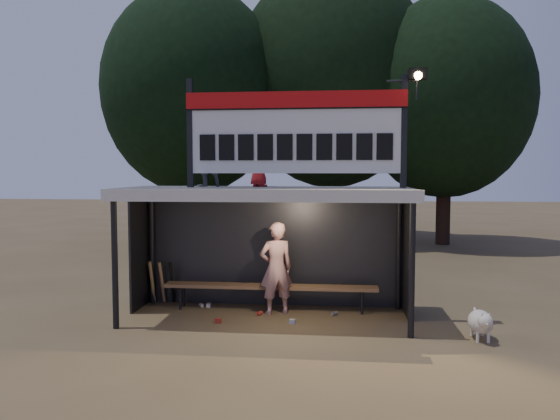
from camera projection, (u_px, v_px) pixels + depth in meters
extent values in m
plane|color=brown|center=(266.00, 318.00, 9.69)|extent=(80.00, 80.00, 0.00)
imported|color=silver|center=(276.00, 268.00, 9.93)|extent=(0.72, 0.61, 1.69)
imported|color=slate|center=(205.00, 155.00, 9.97)|extent=(0.72, 0.69, 1.17)
imported|color=#AD1A1E|center=(259.00, 163.00, 10.04)|extent=(0.50, 0.46, 0.86)
cube|color=#3F3F42|center=(266.00, 191.00, 9.53)|extent=(5.00, 2.00, 0.12)
cube|color=silver|center=(258.00, 196.00, 8.52)|extent=(5.10, 0.06, 0.20)
cylinder|color=black|center=(115.00, 263.00, 8.97)|extent=(0.10, 0.10, 2.20)
cylinder|color=black|center=(412.00, 268.00, 8.47)|extent=(0.10, 0.10, 2.20)
cylinder|color=black|center=(152.00, 248.00, 10.76)|extent=(0.10, 0.10, 2.20)
cylinder|color=black|center=(399.00, 251.00, 10.25)|extent=(0.10, 0.10, 2.20)
cube|color=black|center=(273.00, 249.00, 10.60)|extent=(5.00, 0.04, 2.20)
cube|color=black|center=(140.00, 250.00, 10.37)|extent=(0.04, 1.00, 2.20)
cube|color=black|center=(407.00, 255.00, 9.85)|extent=(0.04, 1.00, 2.20)
cylinder|color=black|center=(273.00, 195.00, 10.53)|extent=(5.00, 0.06, 0.06)
cube|color=black|center=(190.00, 133.00, 9.60)|extent=(0.10, 0.10, 1.90)
cube|color=black|center=(404.00, 132.00, 9.21)|extent=(0.10, 0.10, 1.90)
cube|color=white|center=(295.00, 133.00, 9.41)|extent=(3.80, 0.08, 1.40)
cube|color=#BD0D0D|center=(295.00, 99.00, 9.32)|extent=(3.80, 0.04, 0.28)
cube|color=black|center=(295.00, 108.00, 9.33)|extent=(3.80, 0.02, 0.03)
cube|color=black|center=(207.00, 147.00, 9.54)|extent=(0.27, 0.03, 0.45)
cube|color=black|center=(227.00, 147.00, 9.50)|extent=(0.27, 0.03, 0.45)
cube|color=black|center=(246.00, 147.00, 9.47)|extent=(0.27, 0.03, 0.45)
cube|color=black|center=(265.00, 147.00, 9.43)|extent=(0.27, 0.03, 0.45)
cube|color=black|center=(285.00, 147.00, 9.39)|extent=(0.27, 0.03, 0.45)
cube|color=black|center=(304.00, 147.00, 9.36)|extent=(0.27, 0.03, 0.45)
cube|color=black|center=(324.00, 147.00, 9.32)|extent=(0.27, 0.03, 0.45)
cube|color=black|center=(344.00, 147.00, 9.29)|extent=(0.27, 0.03, 0.45)
cube|color=black|center=(364.00, 147.00, 9.25)|extent=(0.27, 0.03, 0.45)
cube|color=black|center=(385.00, 147.00, 9.22)|extent=(0.27, 0.03, 0.45)
cylinder|color=black|center=(402.00, 81.00, 9.16)|extent=(0.50, 0.04, 0.04)
cylinder|color=black|center=(417.00, 90.00, 9.14)|extent=(0.04, 0.04, 0.30)
cube|color=black|center=(417.00, 74.00, 9.08)|extent=(0.30, 0.22, 0.18)
sphere|color=#FFD88C|center=(418.00, 76.00, 8.99)|extent=(0.14, 0.14, 0.14)
cube|color=#86603F|center=(270.00, 287.00, 10.20)|extent=(4.00, 0.35, 0.06)
cylinder|color=black|center=(180.00, 298.00, 10.28)|extent=(0.05, 0.05, 0.45)
cylinder|color=black|center=(184.00, 295.00, 10.52)|extent=(0.05, 0.05, 0.45)
cylinder|color=black|center=(269.00, 300.00, 10.10)|extent=(0.05, 0.05, 0.45)
cylinder|color=black|center=(271.00, 297.00, 10.34)|extent=(0.05, 0.05, 0.45)
cylinder|color=black|center=(362.00, 302.00, 9.92)|extent=(0.05, 0.05, 0.45)
cylinder|color=black|center=(361.00, 299.00, 10.16)|extent=(0.05, 0.05, 0.45)
cylinder|color=black|center=(193.00, 192.00, 19.90)|extent=(0.50, 0.50, 3.74)
ellipsoid|color=black|center=(192.00, 90.00, 19.65)|extent=(6.46, 6.46, 7.48)
cylinder|color=black|center=(331.00, 185.00, 20.85)|extent=(0.50, 0.50, 4.18)
ellipsoid|color=black|center=(332.00, 77.00, 20.56)|extent=(7.22, 7.22, 8.36)
cylinder|color=black|center=(443.00, 195.00, 19.46)|extent=(0.50, 0.50, 3.52)
ellipsoid|color=black|center=(445.00, 98.00, 19.22)|extent=(6.08, 6.08, 7.04)
ellipsoid|color=beige|center=(480.00, 322.00, 8.45)|extent=(0.36, 0.58, 0.36)
sphere|color=white|center=(485.00, 321.00, 8.17)|extent=(0.22, 0.22, 0.22)
cone|color=beige|center=(487.00, 324.00, 8.07)|extent=(0.10, 0.10, 0.10)
cone|color=beige|center=(482.00, 315.00, 8.15)|extent=(0.06, 0.06, 0.07)
cone|color=beige|center=(489.00, 315.00, 8.14)|extent=(0.06, 0.06, 0.07)
cylinder|color=beige|center=(478.00, 337.00, 8.30)|extent=(0.05, 0.05, 0.18)
cylinder|color=beige|center=(488.00, 337.00, 8.28)|extent=(0.05, 0.05, 0.18)
cylinder|color=beige|center=(472.00, 330.00, 8.65)|extent=(0.05, 0.05, 0.18)
cylinder|color=white|center=(482.00, 330.00, 8.64)|extent=(0.05, 0.05, 0.18)
cylinder|color=beige|center=(476.00, 313.00, 8.75)|extent=(0.04, 0.16, 0.14)
cylinder|color=#A2804B|center=(152.00, 282.00, 10.72)|extent=(0.08, 0.27, 0.84)
cylinder|color=#A3754C|center=(162.00, 282.00, 10.70)|extent=(0.09, 0.30, 0.83)
cylinder|color=black|center=(172.00, 282.00, 10.68)|extent=(0.09, 0.33, 0.83)
cube|color=#A3281C|center=(218.00, 321.00, 9.36)|extent=(0.11, 0.09, 0.08)
cylinder|color=#A9A9AE|center=(334.00, 314.00, 9.86)|extent=(0.13, 0.13, 0.07)
cube|color=silver|center=(209.00, 305.00, 10.46)|extent=(0.08, 0.11, 0.08)
cylinder|color=red|center=(259.00, 313.00, 9.88)|extent=(0.11, 0.14, 0.07)
cube|color=#ABABB0|center=(292.00, 322.00, 9.31)|extent=(0.11, 0.09, 0.08)
cylinder|color=beige|center=(201.00, 305.00, 10.48)|extent=(0.12, 0.14, 0.07)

